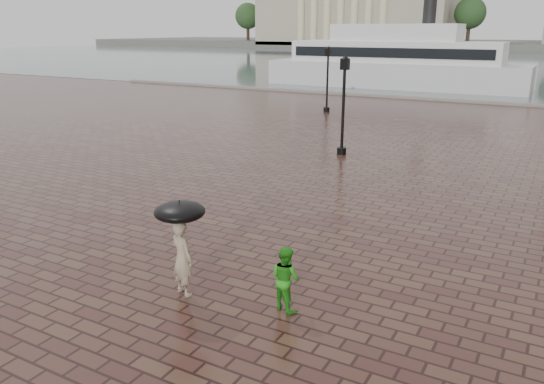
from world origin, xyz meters
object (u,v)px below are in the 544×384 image
at_px(child_pedestrian, 286,278).
at_px(ferry_near, 395,62).
at_px(street_lamps, 398,94).
at_px(adult_pedestrian, 182,258).

distance_m(child_pedestrian, ferry_near, 46.13).
bearing_deg(child_pedestrian, street_lamps, -59.88).
height_order(street_lamps, ferry_near, ferry_near).
bearing_deg(child_pedestrian, adult_pedestrian, 32.89).
bearing_deg(street_lamps, adult_pedestrian, -86.72).
height_order(adult_pedestrian, ferry_near, ferry_near).
height_order(child_pedestrian, ferry_near, ferry_near).
xyz_separation_m(street_lamps, child_pedestrian, (3.44, -19.47, -1.62)).
bearing_deg(adult_pedestrian, ferry_near, -60.78).
height_order(adult_pedestrian, child_pedestrian, adult_pedestrian).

